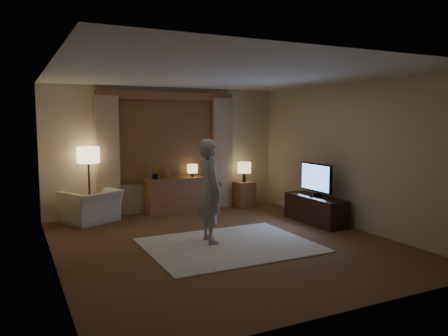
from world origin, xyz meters
TOP-DOWN VIEW (x-y plane):
  - room at (0.00, 0.50)m, footprint 5.04×5.54m
  - rug at (-0.00, -0.16)m, footprint 2.50×2.00m
  - sideboard at (0.07, 2.50)m, footprint 1.20×0.40m
  - picture_frame at (0.07, 2.50)m, footprint 0.16×0.02m
  - plant at (-0.33, 2.50)m, footprint 0.17×0.13m
  - table_lamp_sideboard at (0.47, 2.50)m, footprint 0.22×0.22m
  - floor_lamp at (-1.64, 2.50)m, footprint 0.41×0.41m
  - armchair at (-1.64, 2.37)m, footprint 1.22×1.17m
  - side_table at (1.70, 2.45)m, footprint 0.40×0.40m
  - table_lamp_side at (1.70, 2.45)m, footprint 0.30×0.30m
  - tv_stand at (2.15, 0.50)m, footprint 0.45×1.40m
  - tv at (2.15, 0.50)m, footprint 0.21×0.86m
  - person at (-0.19, 0.13)m, footprint 0.44×0.62m

SIDE VIEW (x-z plane):
  - rug at x=0.00m, z-range 0.00..0.02m
  - tv_stand at x=2.15m, z-range 0.00..0.50m
  - side_table at x=1.70m, z-range 0.00..0.56m
  - armchair at x=-1.64m, z-range 0.00..0.62m
  - sideboard at x=0.07m, z-range 0.00..0.70m
  - picture_frame at x=0.07m, z-range 0.70..0.90m
  - person at x=-0.19m, z-range 0.02..1.64m
  - tv at x=2.15m, z-range 0.53..1.16m
  - plant at x=-0.33m, z-range 0.70..1.00m
  - table_lamp_side at x=1.70m, z-range 0.65..1.09m
  - table_lamp_sideboard at x=0.47m, z-range 0.75..1.05m
  - floor_lamp at x=-1.64m, z-range 0.48..1.91m
  - room at x=0.00m, z-range 0.01..2.65m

